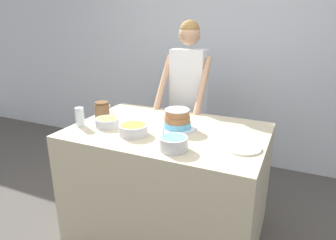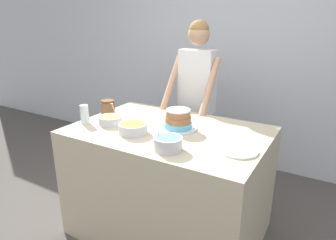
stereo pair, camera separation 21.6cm
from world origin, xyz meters
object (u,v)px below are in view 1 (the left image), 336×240
Objects in this scene: drinking_glass at (80,117)px; stoneware_jar at (102,110)px; frosting_bowl_orange at (133,129)px; frosting_bowl_blue at (173,143)px; ceramic_plate at (242,148)px; cake at (177,120)px; frosting_bowl_yellow at (107,122)px; person_baker at (188,88)px.

drinking_glass is 0.25m from stoneware_jar.
frosting_bowl_blue reaches higher than frosting_bowl_orange.
frosting_bowl_blue reaches higher than ceramic_plate.
cake reaches higher than frosting_bowl_orange.
frosting_bowl_blue is (0.63, -0.19, 0.01)m from frosting_bowl_yellow.
frosting_bowl_yellow is 0.24m from stoneware_jar.
frosting_bowl_orange is at bearing -28.36° from stoneware_jar.
frosting_bowl_blue is 0.77× the size of ceramic_plate.
drinking_glass reaches higher than stoneware_jar.
person_baker is at bearing 86.80° from frosting_bowl_orange.
frosting_bowl_orange is at bearing -174.19° from ceramic_plate.
frosting_bowl_yellow reaches higher than stoneware_jar.
frosting_bowl_blue is at bearing -24.10° from stoneware_jar.
frosting_bowl_yellow is 1.29× the size of drinking_glass.
stoneware_jar is (-1.20, 0.16, 0.06)m from ceramic_plate.
cake is 0.55m from ceramic_plate.
person_baker is 1.12m from frosting_bowl_blue.
cake is at bearing 46.23° from frosting_bowl_orange.
cake is at bearing 19.21° from frosting_bowl_yellow.
cake is 2.17× the size of stoneware_jar.
cake reaches higher than frosting_bowl_blue.
cake is 0.74m from drinking_glass.
person_baker reaches higher than frosting_bowl_orange.
cake is 0.68m from stoneware_jar.
person_baker reaches higher than stoneware_jar.
frosting_bowl_yellow is at bearing -44.69° from stoneware_jar.
frosting_bowl_blue is 1.24× the size of drinking_glass.
drinking_glass is at bearing -118.25° from person_baker.
frosting_bowl_blue is at bearing -70.81° from cake.
stoneware_jar is at bearing 172.37° from ceramic_plate.
person_baker is 0.73m from cake.
ceramic_plate is at bearing 26.80° from frosting_bowl_blue.
drinking_glass is (-0.19, -0.08, 0.04)m from frosting_bowl_yellow.
ceramic_plate is at bearing -17.92° from cake.
cake is 0.39m from frosting_bowl_blue.
frosting_bowl_yellow is (-0.51, -0.18, -0.03)m from cake.
person_baker is 8.07× the size of frosting_bowl_orange.
person_baker reaches higher than ceramic_plate.
drinking_glass is at bearing 172.32° from frosting_bowl_blue.
frosting_bowl_orange is 0.38m from frosting_bowl_blue.
stoneware_jar is at bearing -179.30° from cake.
stoneware_jar is at bearing -124.70° from person_baker.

